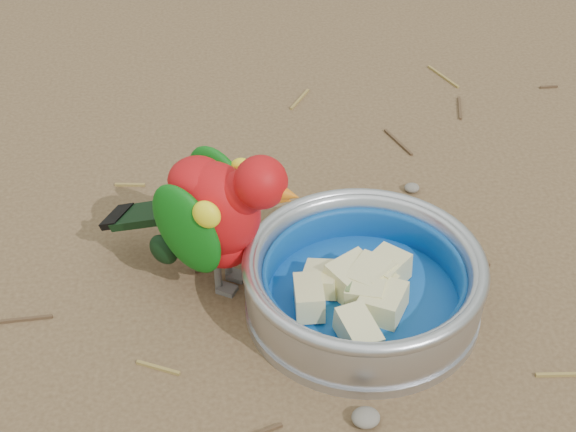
{
  "coord_description": "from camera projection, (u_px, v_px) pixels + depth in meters",
  "views": [
    {
      "loc": [
        -0.05,
        -0.56,
        0.58
      ],
      "look_at": [
        0.01,
        0.07,
        0.08
      ],
      "focal_mm": 55.0,
      "sensor_mm": 36.0,
      "label": 1
    }
  ],
  "objects": [
    {
      "name": "bowl_wall",
      "position": [
        364.0,
        279.0,
        0.8
      ],
      "size": [
        0.22,
        0.22,
        0.04
      ],
      "primitive_type": null,
      "color": "#B2B2BA",
      "rests_on": "food_bowl"
    },
    {
      "name": "fruit_wedges",
      "position": [
        363.0,
        285.0,
        0.8
      ],
      "size": [
        0.13,
        0.13,
        0.03
      ],
      "primitive_type": null,
      "color": "beige",
      "rests_on": "food_bowl"
    },
    {
      "name": "ground",
      "position": [
        283.0,
        330.0,
        0.8
      ],
      "size": [
        60.0,
        60.0,
        0.0
      ],
      "primitive_type": "plane",
      "color": "brown"
    },
    {
      "name": "ground_debris",
      "position": [
        235.0,
        278.0,
        0.85
      ],
      "size": [
        0.9,
        0.8,
        0.01
      ],
      "primitive_type": null,
      "color": "olive",
      "rests_on": "ground"
    },
    {
      "name": "lory_parrot",
      "position": [
        217.0,
        221.0,
        0.81
      ],
      "size": [
        0.2,
        0.17,
        0.15
      ],
      "primitive_type": null,
      "rotation": [
        0.0,
        0.0,
        -2.08
      ],
      "color": "#B30C10",
      "rests_on": "ground"
    },
    {
      "name": "food_bowl",
      "position": [
        362.0,
        303.0,
        0.82
      ],
      "size": [
        0.22,
        0.22,
        0.02
      ],
      "primitive_type": "cylinder",
      "color": "#B2B2BA",
      "rests_on": "ground"
    }
  ]
}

